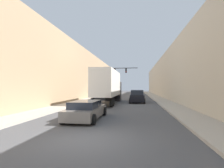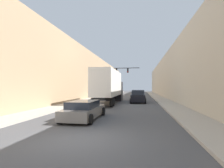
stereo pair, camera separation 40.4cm
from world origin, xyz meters
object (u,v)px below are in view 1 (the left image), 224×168
suv_car (137,97)px  traffic_signal_gantry (112,76)px  semi_truck (109,86)px  sedan_car (86,110)px

suv_car → traffic_signal_gantry: bearing=116.8°
semi_truck → traffic_signal_gantry: traffic_signal_gantry is taller
traffic_signal_gantry → semi_truck: bearing=-83.7°
sedan_car → suv_car: (3.48, 13.49, 0.22)m
sedan_car → traffic_signal_gantry: 24.09m
semi_truck → traffic_signal_gantry: size_ratio=1.66×
suv_car → semi_truck: bearing=-154.8°
semi_truck → suv_car: bearing=25.2°
semi_truck → traffic_signal_gantry: bearing=96.3°
suv_car → traffic_signal_gantry: 12.02m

